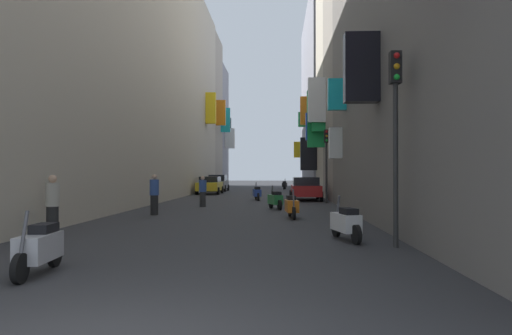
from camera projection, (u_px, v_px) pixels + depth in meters
name	position (u px, v px, depth m)	size (l,w,h in m)	color
ground_plane	(253.00, 197.00, 34.24)	(140.00, 140.00, 0.00)	#2D2D30
building_left_near	(113.00, 54.00, 27.94)	(7.35, 46.44, 17.65)	#BCB29E
building_left_mid_a	(194.00, 113.00, 54.42)	(7.10, 6.56, 17.33)	#9E9384
building_left_mid_b	(203.00, 127.00, 61.17)	(7.21, 6.99, 15.37)	gray
building_right_mid_a	(374.00, 48.00, 30.14)	(7.27, 5.89, 19.65)	gray
building_right_mid_b	(358.00, 60.00, 36.26)	(7.35, 6.36, 21.03)	#BCB29E
building_right_far	(333.00, 99.00, 52.89)	(7.34, 22.09, 20.16)	gray
parked_car_red	(306.00, 188.00, 29.83)	(1.96, 4.22, 1.45)	#B21E1E
parked_car_grey	(218.00, 183.00, 44.52)	(1.87, 4.12, 1.55)	slate
parked_car_yellow	(210.00, 185.00, 38.55)	(1.89, 4.02, 1.43)	gold
scooter_silver	(39.00, 247.00, 8.05)	(0.51, 1.83, 1.13)	#ADADB2
scooter_black	(285.00, 185.00, 49.34)	(0.57, 1.78, 1.13)	black
scooter_blue	(257.00, 193.00, 29.85)	(0.62, 1.87, 1.13)	#2D4CAD
scooter_white	(346.00, 223.00, 12.07)	(0.69, 1.87, 1.13)	silver
scooter_orange	(292.00, 206.00, 18.05)	(0.53, 1.88, 1.13)	orange
scooter_green	(275.00, 200.00, 22.44)	(0.76, 1.84, 1.13)	#287F3D
pedestrian_crossing	(154.00, 195.00, 19.37)	(0.43, 0.43, 1.68)	black
pedestrian_near_left	(53.00, 206.00, 12.92)	(0.41, 0.41, 1.68)	black
pedestrian_near_right	(203.00, 192.00, 24.02)	(0.44, 0.44, 1.58)	#2A2A2A
traffic_light_near_corner	(396.00, 115.00, 10.99)	(0.26, 0.34, 4.59)	#2D2D2D
traffic_light_far_corner	(326.00, 153.00, 26.99)	(0.26, 0.34, 4.22)	#2D2D2D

